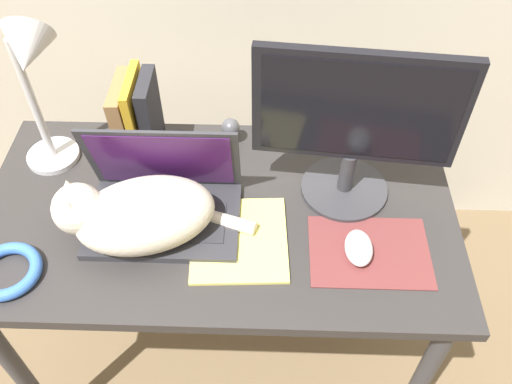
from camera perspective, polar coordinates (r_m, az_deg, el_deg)
desk at (r=1.34m, az=-3.86°, el=-4.43°), size 1.11×0.60×0.71m
laptop at (r=1.24m, az=-9.67°, el=-1.00°), size 0.34×0.23×0.23m
cat at (r=1.19m, az=-12.42°, el=-2.28°), size 0.43×0.27×0.16m
external_monitor at (r=1.18m, az=10.44°, el=7.01°), size 0.44×0.21×0.39m
mousepad at (r=1.22m, az=11.84°, el=-6.16°), size 0.26×0.19×0.00m
computer_mouse at (r=1.19m, az=10.76°, el=-5.79°), size 0.06×0.10×0.04m
book_row at (r=1.38m, az=-12.40°, el=7.79°), size 0.10×0.16×0.21m
desk_lamp at (r=1.28m, az=-22.52°, el=11.23°), size 0.17×0.17×0.42m
cable_coil at (r=1.26m, az=-24.74°, el=-7.57°), size 0.15×0.15×0.03m
notepad at (r=1.21m, az=-1.77°, el=-4.99°), size 0.22×0.24×0.01m
webcam at (r=1.40m, az=-2.70°, el=6.72°), size 0.05×0.05×0.07m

